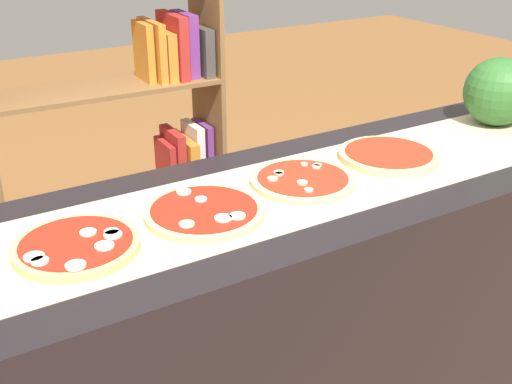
% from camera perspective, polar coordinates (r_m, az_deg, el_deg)
% --- Properties ---
extents(counter, '(2.41, 0.66, 0.89)m').
position_cam_1_polar(counter, '(1.96, 0.00, -12.40)').
color(counter, black).
rests_on(counter, ground_plane).
extents(parchment_paper, '(2.27, 0.42, 0.00)m').
position_cam_1_polar(parchment_paper, '(1.73, 0.00, -0.57)').
color(parchment_paper, beige).
rests_on(parchment_paper, counter).
extents(pizza_mozzarella_0, '(0.29, 0.29, 0.03)m').
position_cam_1_polar(pizza_mozzarella_0, '(1.53, -15.66, -4.64)').
color(pizza_mozzarella_0, '#DBB26B').
rests_on(pizza_mozzarella_0, parchment_paper).
extents(pizza_mozzarella_1, '(0.31, 0.31, 0.03)m').
position_cam_1_polar(pizza_mozzarella_1, '(1.64, -4.63, -1.75)').
color(pizza_mozzarella_1, '#E5C17F').
rests_on(pizza_mozzarella_1, parchment_paper).
extents(pizza_mushroom_2, '(0.30, 0.30, 0.02)m').
position_cam_1_polar(pizza_mushroom_2, '(1.82, 4.16, 1.09)').
color(pizza_mushroom_2, '#E5C17F').
rests_on(pizza_mushroom_2, parchment_paper).
extents(pizza_plain_3, '(0.31, 0.31, 0.02)m').
position_cam_1_polar(pizza_plain_3, '(2.02, 11.69, 3.22)').
color(pizza_plain_3, '#E5C17F').
rests_on(pizza_plain_3, parchment_paper).
extents(watermelon, '(0.24, 0.24, 0.24)m').
position_cam_1_polar(watermelon, '(2.42, 20.75, 8.34)').
color(watermelon, '#2D6628').
rests_on(watermelon, counter).
extents(bookshelf, '(0.93, 0.32, 1.43)m').
position_cam_1_polar(bookshelf, '(2.72, -10.12, 3.37)').
color(bookshelf, brown).
rests_on(bookshelf, ground_plane).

